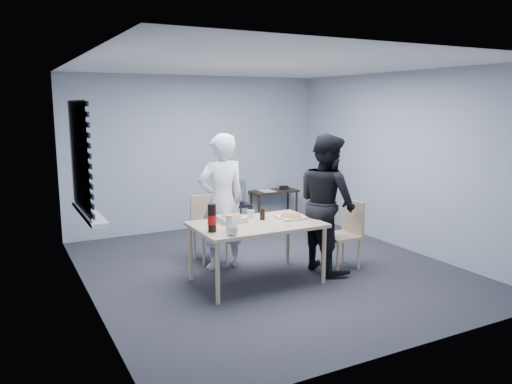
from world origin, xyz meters
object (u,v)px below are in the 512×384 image
dining_table (257,228)px  soda_bottle (212,218)px  chair_far (208,223)px  stool (237,210)px  side_table (274,195)px  chair_right (346,229)px  mug_b (251,214)px  backpack (237,193)px  person_black (327,203)px  mug_a (233,231)px  person_white (222,202)px

dining_table → soda_bottle: soda_bottle is taller
chair_far → soda_bottle: soda_bottle is taller
stool → side_table: bearing=29.4°
dining_table → soda_bottle: (-0.63, -0.14, 0.21)m
chair_right → mug_b: 1.31m
backpack → soda_bottle: 2.59m
chair_far → side_table: size_ratio=1.03×
chair_far → backpack: bearing=46.5°
backpack → stool: bearing=66.0°
side_table → mug_b: mug_b is taller
chair_far → mug_b: (0.24, -0.83, 0.27)m
mug_b → person_black: bearing=-17.8°
soda_bottle → chair_right: bearing=2.3°
backpack → mug_a: size_ratio=3.10×
dining_table → side_table: bearing=56.5°
backpack → mug_a: backpack is taller
side_table → soda_bottle: (-2.39, -2.79, 0.39)m
soda_bottle → stool: bearing=58.5°
dining_table → person_black: size_ratio=0.85×
person_black → stool: bearing=7.8°
dining_table → mug_b: bearing=76.7°
side_table → backpack: backpack is taller
mug_a → soda_bottle: (-0.14, 0.24, 0.10)m
chair_right → backpack: backpack is taller
backpack → soda_bottle: size_ratio=1.21×
chair_right → side_table: chair_right is taller
chair_right → person_black: (-0.29, 0.05, 0.37)m
person_black → stool: person_black is taller
chair_right → person_white: size_ratio=0.50×
dining_table → mug_a: mug_a is taller
chair_right → stool: (-0.58, 2.13, -0.09)m
stool → backpack: 0.30m
person_white → dining_table: bearing=102.5°
person_black → soda_bottle: bearing=94.4°
stool → mug_a: bearing=-116.4°
chair_right → mug_b: chair_right is taller
person_white → side_table: bearing=-134.1°
dining_table → chair_right: 1.31m
dining_table → chair_far: (-0.17, 1.12, -0.16)m
chair_far → backpack: 1.31m
stool → soda_bottle: size_ratio=1.68×
dining_table → mug_a: (-0.49, -0.38, 0.11)m
dining_table → person_white: (-0.15, 0.68, 0.21)m
chair_right → person_white: bearing=152.9°
mug_b → soda_bottle: bearing=-148.5°
dining_table → backpack: 2.18m
mug_a → mug_b: 0.87m
side_table → backpack: 1.21m
chair_far → side_table: chair_far is taller
person_white → mug_b: person_white is taller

